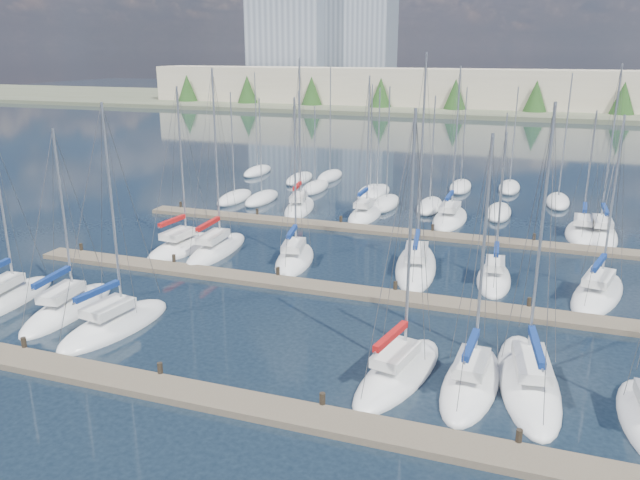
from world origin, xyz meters
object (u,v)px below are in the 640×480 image
(sailboat_h, at_px, (182,247))
(sailboat_f, at_px, (528,381))
(sailboat_p, at_px, (450,218))
(sailboat_m, at_px, (598,294))
(sailboat_b, at_px, (68,309))
(sailboat_d, at_px, (398,373))
(sailboat_e, at_px, (471,382))
(sailboat_n, at_px, (299,208))
(sailboat_i, at_px, (216,250))
(sailboat_l, at_px, (494,279))
(sailboat_q, at_px, (581,232))
(sailboat_c, at_px, (115,325))
(sailboat_k, at_px, (416,265))
(sailboat_a, at_px, (9,299))
(sailboat_j, at_px, (295,259))
(sailboat_o, at_px, (365,215))
(sailboat_r, at_px, (600,234))

(sailboat_h, bearing_deg, sailboat_f, -20.25)
(sailboat_p, bearing_deg, sailboat_m, -52.05)
(sailboat_b, xyz_separation_m, sailboat_m, (29.57, 12.87, -0.00))
(sailboat_d, xyz_separation_m, sailboat_e, (3.32, 0.29, -0.00))
(sailboat_n, distance_m, sailboat_i, 14.30)
(sailboat_d, relative_size, sailboat_e, 1.08)
(sailboat_l, relative_size, sailboat_i, 0.74)
(sailboat_q, bearing_deg, sailboat_c, -128.70)
(sailboat_n, xyz_separation_m, sailboat_p, (14.17, 0.85, -0.01))
(sailboat_l, xyz_separation_m, sailboat_h, (-23.19, -0.84, -0.00))
(sailboat_k, bearing_deg, sailboat_l, -17.73)
(sailboat_k, relative_size, sailboat_p, 1.09)
(sailboat_a, bearing_deg, sailboat_e, -8.63)
(sailboat_f, relative_size, sailboat_h, 1.04)
(sailboat_a, bearing_deg, sailboat_f, -6.55)
(sailboat_i, bearing_deg, sailboat_q, 26.27)
(sailboat_n, relative_size, sailboat_h, 1.14)
(sailboat_j, bearing_deg, sailboat_l, -8.58)
(sailboat_n, relative_size, sailboat_c, 1.13)
(sailboat_q, relative_size, sailboat_f, 0.81)
(sailboat_n, xyz_separation_m, sailboat_f, (21.65, -26.80, -0.02))
(sailboat_d, bearing_deg, sailboat_m, 67.56)
(sailboat_a, distance_m, sailboat_n, 28.40)
(sailboat_b, relative_size, sailboat_c, 0.88)
(sailboat_k, xyz_separation_m, sailboat_c, (-13.83, -15.27, -0.00))
(sailboat_k, xyz_separation_m, sailboat_h, (-17.81, -1.75, -0.01))
(sailboat_o, bearing_deg, sailboat_h, -127.47)
(sailboat_j, relative_size, sailboat_i, 0.87)
(sailboat_c, bearing_deg, sailboat_e, 8.69)
(sailboat_q, relative_size, sailboat_p, 0.77)
(sailboat_a, xyz_separation_m, sailboat_p, (22.71, 27.94, 0.00))
(sailboat_r, height_order, sailboat_k, sailboat_k)
(sailboat_m, relative_size, sailboat_i, 0.83)
(sailboat_f, bearing_deg, sailboat_j, 134.73)
(sailboat_c, bearing_deg, sailboat_f, 11.33)
(sailboat_e, bearing_deg, sailboat_j, 139.41)
(sailboat_n, relative_size, sailboat_i, 1.03)
(sailboat_q, distance_m, sailboat_c, 37.71)
(sailboat_j, bearing_deg, sailboat_a, -148.09)
(sailboat_q, distance_m, sailboat_j, 24.56)
(sailboat_j, xyz_separation_m, sailboat_o, (1.48, 13.82, 0.01))
(sailboat_l, height_order, sailboat_f, sailboat_f)
(sailboat_r, height_order, sailboat_q, sailboat_r)
(sailboat_k, bearing_deg, sailboat_c, -140.33)
(sailboat_l, relative_size, sailboat_j, 0.85)
(sailboat_d, bearing_deg, sailboat_i, 153.02)
(sailboat_e, distance_m, sailboat_h, 26.81)
(sailboat_i, xyz_separation_m, sailboat_p, (15.42, 15.10, -0.01))
(sailboat_i, xyz_separation_m, sailboat_o, (7.87, 13.76, 0.00))
(sailboat_l, relative_size, sailboat_q, 0.97)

